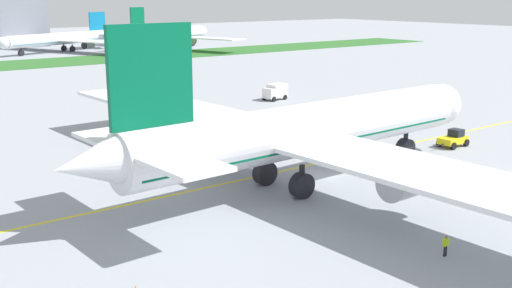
# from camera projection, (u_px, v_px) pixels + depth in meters

# --- Properties ---
(ground_plane) EXTENTS (600.00, 600.00, 0.00)m
(ground_plane) POSITION_uv_depth(u_px,v_px,m) (320.00, 175.00, 64.25)
(ground_plane) COLOR #9399A0
(ground_plane) RESTS_ON ground
(apron_taxi_line) EXTENTS (280.00, 0.36, 0.01)m
(apron_taxi_line) POSITION_uv_depth(u_px,v_px,m) (297.00, 168.00, 67.05)
(apron_taxi_line) COLOR yellow
(apron_taxi_line) RESTS_ON ground
(airliner_foreground) EXTENTS (49.28, 78.15, 16.15)m
(airliner_foreground) POSITION_uv_depth(u_px,v_px,m) (303.00, 131.00, 59.50)
(airliner_foreground) COLOR white
(airliner_foreground) RESTS_ON ground
(pushback_tug) EXTENTS (5.76, 2.50, 2.11)m
(pushback_tug) POSITION_uv_depth(u_px,v_px,m) (454.00, 139.00, 76.34)
(pushback_tug) COLOR yellow
(pushback_tug) RESTS_ON ground
(ground_crew_wingwalker_port) EXTENTS (0.55, 0.30, 1.58)m
(ground_crew_wingwalker_port) POSITION_uv_depth(u_px,v_px,m) (446.00, 244.00, 44.27)
(ground_crew_wingwalker_port) COLOR black
(ground_crew_wingwalker_port) RESTS_ON ground
(service_truck_baggage_loader) EXTENTS (4.76, 3.23, 2.80)m
(service_truck_baggage_loader) POSITION_uv_depth(u_px,v_px,m) (275.00, 91.00, 109.85)
(service_truck_baggage_loader) COLOR white
(service_truck_baggage_loader) RESTS_ON ground
(parked_airliner_far_left) EXTENTS (44.29, 74.03, 12.32)m
(parked_airliner_far_left) POSITION_uv_depth(u_px,v_px,m) (62.00, 39.00, 200.29)
(parked_airliner_far_left) COLOR white
(parked_airliner_far_left) RESTS_ON ground
(parked_airliner_far_centre) EXTENTS (39.55, 63.18, 14.18)m
(parked_airliner_far_centre) POSITION_uv_depth(u_px,v_px,m) (166.00, 34.00, 212.22)
(parked_airliner_far_centre) COLOR white
(parked_airliner_far_centre) RESTS_ON ground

